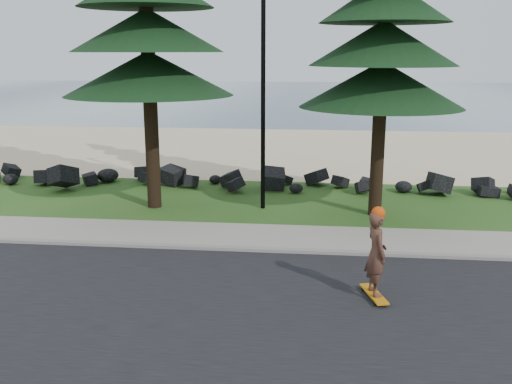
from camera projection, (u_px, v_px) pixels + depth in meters
ground at (252, 240)px, 15.22m from camera, size 160.00×160.00×0.00m
road at (225, 315)px, 10.88m from camera, size 160.00×7.00×0.02m
kerb at (248, 249)px, 14.34m from camera, size 160.00×0.20×0.10m
sidewalk at (252, 236)px, 15.41m from camera, size 160.00×2.00×0.08m
beach_sand at (283, 149)px, 29.22m from camera, size 160.00×15.00×0.01m
ocean at (302, 95)px, 64.45m from camera, size 160.00×58.00×0.01m
seawall_boulders at (269, 190)px, 20.63m from camera, size 60.00×2.40×1.10m
lamp_post at (263, 77)px, 17.32m from camera, size 0.25×0.14×8.14m
skateboarder at (376, 254)px, 11.39m from camera, size 0.57×1.07×1.93m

